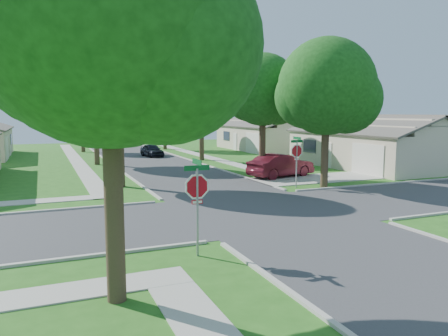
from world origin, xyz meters
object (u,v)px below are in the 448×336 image
Objects in this scene: car_driveway at (281,165)px; car_curb_east at (152,150)px; tree_w_far at (82,102)px; house_ne_far at (268,137)px; tree_e_far at (165,99)px; tree_ne_corner at (327,91)px; stop_sign_sw at (197,191)px; stop_sign_ne at (297,153)px; tree_sw_corner at (111,24)px; car_curb_west at (104,140)px; tree_e_mid at (202,92)px; house_ne_near at (374,148)px; tree_w_near at (119,82)px; tree_e_near at (263,93)px; tree_w_mid at (95,87)px.

car_driveway is 1.32× the size of car_curb_east.
house_ne_far is (20.64, -5.01, -3.99)m from tree_w_far.
tree_e_far is 1.01× the size of tree_ne_corner.
stop_sign_sw is at bearing -141.16° from tree_ne_corner.
tree_e_far reaches higher than car_driveway.
tree_sw_corner is (-12.14, -11.69, 4.23)m from stop_sign_ne.
tree_sw_corner reaches higher than car_curb_west.
car_curb_east is at bearing 103.33° from tree_ne_corner.
house_ne_near is (11.23, -10.01, -4.74)m from tree_e_mid.
house_ne_near reaches higher than car_driveway.
tree_w_near is (-9.40, -25.00, 0.14)m from tree_e_far.
car_driveway is (-9.99, -2.30, -0.71)m from house_ne_near.
tree_e_near reaches higher than car_driveway.
tree_e_near is at bearing -51.95° from tree_w_mid.
car_driveway is 35.04m from car_curb_west.
stop_sign_sw is 26.09m from tree_w_mid.
tree_sw_corner is at bearing -93.89° from tree_w_far.
tree_e_far is at bearing -11.09° from car_driveway.
stop_sign_sw is at bearing -121.55° from house_ne_far.
tree_sw_corner is at bearing -136.06° from stop_sign_ne.
car_curb_west is (3.44, 33.99, -5.44)m from tree_w_near.
tree_ne_corner is 26.91m from house_ne_far.
tree_ne_corner is 1.78× the size of car_driveway.
tree_e_far is (-0.00, 13.00, -0.27)m from tree_e_mid.
tree_e_far reaches higher than house_ne_near.
tree_w_far is at bearing 74.97° from car_curb_west.
tree_w_far is at bearing 90.01° from tree_w_near.
tree_w_mid is 17.23m from car_driveway.
tree_ne_corner is (11.00, -4.80, -0.52)m from tree_w_near.
tree_w_mid is (-9.39, -13.00, 0.51)m from tree_e_far.
tree_ne_corner is (11.00, -16.80, -0.90)m from tree_w_mid.
tree_e_far is 1.79× the size of car_driveway.
car_curb_east is at bearing 1.60° from car_driveway.
tree_e_mid is 0.68× the size of house_ne_far.
tree_e_far is at bearing 116.03° from house_ne_near.
tree_w_near reaches higher than tree_ne_corner.
car_driveway is at bearing 107.83° from car_curb_west.
tree_e_far is 10.27m from car_curb_east.
tree_e_mid is 16.89m from tree_ne_corner.
tree_w_mid reaches higher than tree_ne_corner.
house_ne_near is 36.33m from car_curb_west.
tree_e_near reaches higher than tree_w_far.
tree_w_far is 2.18× the size of car_curb_east.
stop_sign_ne is 3.96m from tree_ne_corner.
tree_e_far is at bearing 76.27° from stop_sign_sw.
tree_e_mid is at bearing -54.10° from tree_w_far.
stop_sign_sw is 47.84m from car_curb_west.
tree_w_mid is at bearing 87.08° from car_curb_west.
tree_sw_corner reaches higher than tree_e_mid.
tree_e_mid is 2.50× the size of car_curb_east.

